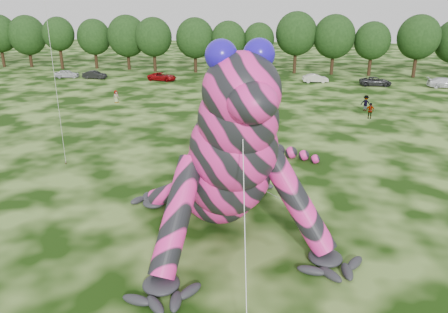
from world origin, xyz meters
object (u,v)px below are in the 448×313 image
tree_6 (154,45)px  tree_8 (228,47)px  tree_5 (127,42)px  spectator_2 (366,103)px  car_0 (67,74)px  car_3 (221,77)px  tree_10 (296,43)px  tree_1 (0,41)px  tree_11 (334,45)px  tree_13 (417,46)px  tree_9 (259,48)px  car_6 (376,81)px  inflatable_gecko (212,127)px  car_5 (315,78)px  tree_4 (95,44)px  tree_7 (195,45)px  spectator_5 (261,124)px  car_4 (247,77)px  car_2 (162,77)px  spectator_4 (116,97)px  tree_3 (60,43)px  spectator_3 (370,111)px  tree_12 (371,49)px  car_1 (95,75)px  car_7 (446,83)px  tree_2 (28,41)px

tree_6 → tree_8: size_ratio=1.06×
tree_5 → spectator_2: (38.72, -26.88, -3.98)m
car_0 → car_3: 25.95m
tree_5 → tree_10: tree_10 is taller
tree_1 → tree_11: bearing=0.1°
tree_1 → tree_5: bearing=0.9°
tree_13 → tree_9: bearing=179.5°
tree_8 → car_6: 25.60m
inflatable_gecko → car_5: 47.25m
tree_4 → tree_10: tree_10 is taller
tree_1 → tree_7: size_ratio=1.04×
spectator_2 → spectator_5: size_ratio=1.14×
tree_11 → car_4: tree_11 is taller
tree_5 → inflatable_gecko: bearing=-65.0°
tree_1 → car_5: 59.74m
tree_5 → car_2: tree_5 is taller
tree_1 → tree_6: bearing=-2.5°
car_2 → spectator_4: spectator_4 is taller
tree_1 → tree_6: size_ratio=1.03×
tree_6 → tree_13: tree_13 is taller
tree_9 → car_4: bearing=-97.6°
tree_3 → spectator_4: 33.40m
car_0 → car_5: 40.76m
spectator_3 → spectator_2: size_ratio=0.94×
tree_13 → car_3: (-31.26, -8.75, -4.40)m
tree_12 → car_1: size_ratio=2.31×
car_3 → car_7: bearing=-96.8°
tree_7 → car_2: bearing=-111.3°
car_2 → car_4: (13.58, 1.36, 0.04)m
car_5 → tree_2: bearing=72.1°
tree_6 → spectator_4: bearing=-83.9°
tree_2 → tree_12: tree_2 is taller
tree_6 → tree_9: tree_6 is taller
tree_9 → car_3: (-5.20, -8.96, -3.67)m
tree_9 → car_4: 9.12m
car_6 → tree_1: bearing=78.8°
car_5 → spectator_3: spectator_3 is taller
tree_5 → car_4: 25.26m
car_1 → spectator_3: (40.67, -19.73, 0.22)m
tree_4 → car_5: bearing=-12.6°
tree_4 → tree_10: 37.04m
tree_1 → tree_12: size_ratio=1.09×
tree_5 → tree_2: bearing=179.1°
tree_10 → car_1: size_ratio=2.71×
tree_7 → tree_9: tree_7 is taller
tree_3 → tree_13: tree_13 is taller
car_5 → tree_5: bearing=67.2°
tree_1 → car_2: (34.73, -10.35, -4.27)m
tree_10 → car_5: (3.25, -8.87, -4.60)m
spectator_5 → car_5: bearing=2.4°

